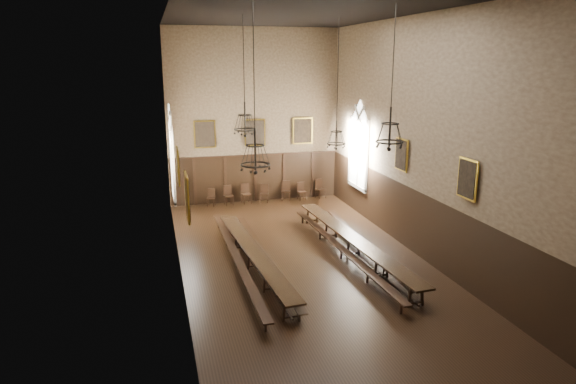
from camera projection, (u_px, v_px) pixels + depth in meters
name	position (u px, v px, depth m)	size (l,w,h in m)	color
floor	(303.00, 261.00, 19.35)	(9.00, 18.00, 0.02)	black
ceiling	(305.00, 9.00, 17.11)	(9.00, 18.00, 0.02)	black
wall_back	(254.00, 117.00, 26.66)	(9.00, 0.02, 9.00)	#877153
wall_front	(439.00, 214.00, 9.79)	(9.00, 0.02, 9.00)	#877153
wall_left	(174.00, 148.00, 17.10)	(0.02, 18.00, 9.00)	#877153
wall_right	(418.00, 138.00, 19.35)	(0.02, 18.00, 9.00)	#877153
wainscot_panelling	(303.00, 230.00, 19.03)	(9.00, 18.00, 2.50)	black
table_left	(254.00, 259.00, 18.57)	(1.25, 9.04, 0.70)	black
table_right	(353.00, 247.00, 19.73)	(1.30, 9.83, 0.76)	black
bench_left_outer	(236.00, 260.00, 18.68)	(0.37, 10.33, 0.46)	black
bench_left_inner	(265.00, 259.00, 18.86)	(0.41, 9.47, 0.43)	black
bench_right_inner	(341.00, 252.00, 19.51)	(0.67, 10.01, 0.45)	black
bench_right_outer	(363.00, 246.00, 20.14)	(0.73, 9.03, 0.41)	black
chair_1	(211.00, 201.00, 26.67)	(0.50, 0.50, 0.88)	black
chair_2	(229.00, 199.00, 26.81)	(0.53, 0.53, 1.02)	black
chair_3	(246.00, 197.00, 27.14)	(0.54, 0.54, 1.04)	black
chair_4	(264.00, 197.00, 27.36)	(0.55, 0.55, 0.97)	black
chair_5	(286.00, 195.00, 27.72)	(0.57, 0.57, 1.04)	black
chair_6	(302.00, 194.00, 27.85)	(0.47, 0.47, 0.95)	black
chair_7	(320.00, 192.00, 28.20)	(0.59, 0.59, 1.04)	black
chandelier_back_left	(245.00, 122.00, 19.82)	(0.87, 0.87, 4.41)	black
chandelier_back_right	(336.00, 135.00, 21.21)	(0.78, 0.78, 5.15)	black
chandelier_front_left	(255.00, 155.00, 15.34)	(0.91, 0.91, 4.86)	black
chandelier_front_right	(390.00, 133.00, 16.14)	(0.89, 0.89, 4.31)	black
portrait_back_0	(205.00, 134.00, 26.09)	(1.10, 0.12, 1.40)	gold
portrait_back_1	(255.00, 133.00, 26.74)	(1.10, 0.12, 1.40)	gold
portrait_back_2	(303.00, 131.00, 27.39)	(1.10, 0.12, 1.40)	gold
portrait_left_0	(178.00, 166.00, 18.27)	(0.12, 1.00, 1.30)	gold
portrait_left_1	(187.00, 197.00, 14.06)	(0.12, 1.00, 1.30)	gold
portrait_right_0	(401.00, 155.00, 20.45)	(0.12, 1.00, 1.30)	gold
portrait_right_1	(467.00, 179.00, 16.24)	(0.12, 1.00, 1.30)	gold
window_right	(359.00, 145.00, 24.75)	(0.20, 2.20, 4.60)	white
window_left	(171.00, 153.00, 22.54)	(0.20, 2.20, 4.60)	white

